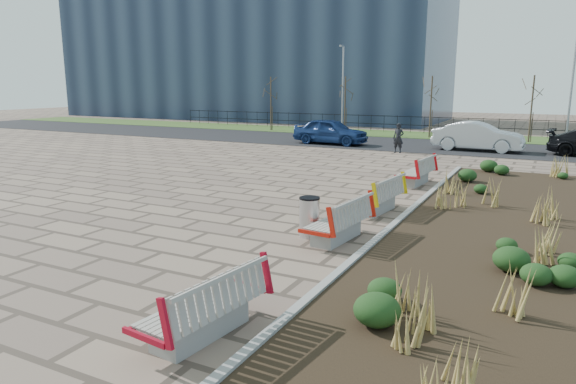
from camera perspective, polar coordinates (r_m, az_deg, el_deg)
The scene contains 21 objects.
ground at distance 11.38m, azimuth -13.83°, elevation -6.52°, with size 120.00×120.00×0.00m, color #796453.
planting_bed at distance 13.58m, azimuth 22.29°, elevation -3.85°, with size 4.50×18.00×0.10m, color black.
planting_curb at distance 13.93m, azimuth 12.73°, elevation -2.74°, with size 0.16×18.00×0.15m, color gray.
grass_verge_far at distance 36.97m, azimuth 15.88°, elevation 6.04°, with size 80.00×5.00×0.04m, color #33511E.
road at distance 31.14m, azimuth 13.66°, elevation 5.11°, with size 80.00×7.00×0.02m, color black.
bench_a at distance 7.51m, azimuth -9.69°, elevation -12.09°, with size 0.90×2.10×1.00m, color #A20A1E, non-canonical shape.
bench_b at distance 11.80m, azimuth 5.42°, elevation -3.03°, with size 0.90×2.10×1.00m, color red, non-canonical shape.
bench_c at distance 14.54m, azimuth 9.80°, elevation -0.28°, with size 0.90×2.10×1.00m, color gold, non-canonical shape.
bench_d at distance 18.84m, azimuth 13.95°, elevation 2.32°, with size 0.90×2.10×1.00m, color red, non-canonical shape.
litter_bin at distance 12.05m, azimuth 2.39°, elevation -2.83°, with size 0.47×0.47×0.93m, color #B2B2B7.
pedestrian at distance 27.39m, azimuth 12.16°, elevation 5.88°, with size 0.56×0.37×1.53m, color black.
car_blue at distance 30.71m, azimuth 4.75°, elevation 6.75°, with size 1.79×4.44×1.51m, color navy.
car_silver at distance 29.33m, azimuth 20.35°, elevation 5.82°, with size 1.61×4.62×1.52m, color #B7BAC0.
tree_a at distance 39.58m, azimuth -1.92°, elevation 9.78°, with size 1.40×1.40×4.00m, color #4C3D2D, non-canonical shape.
tree_b at distance 37.05m, azimuth 6.34°, elevation 9.56°, with size 1.40×1.40×4.00m, color #4C3D2D, non-canonical shape.
tree_c at distance 35.36m, azimuth 15.58°, elevation 9.09°, with size 1.40×1.40×4.00m, color #4C3D2D, non-canonical shape.
tree_d at distance 34.64m, azimuth 25.42°, elevation 8.33°, with size 1.40×1.40×4.00m, color #4C3D2D, non-canonical shape.
lamp_west at distance 36.55m, azimuth 6.09°, elevation 11.10°, with size 0.24×0.60×6.00m, color gray, non-canonical shape.
lamp_east at distance 34.10m, azimuth 28.94°, elevation 9.65°, with size 0.24×0.60×6.00m, color gray, non-canonical shape.
railing_fence at distance 38.38m, azimuth 16.39°, elevation 7.14°, with size 44.00×0.10×1.20m, color black, non-canonical shape.
building_glass at distance 56.39m, azimuth -4.29°, elevation 15.95°, with size 40.00×14.00×15.00m, color #192338.
Camera 1 is at (7.18, -8.09, 3.54)m, focal length 32.00 mm.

